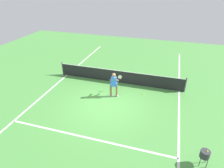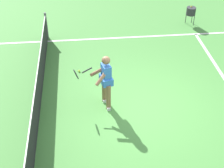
# 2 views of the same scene
# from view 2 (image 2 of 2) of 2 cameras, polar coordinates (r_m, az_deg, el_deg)

# --- Properties ---
(ground_plane) EXTENTS (28.47, 28.47, 0.00)m
(ground_plane) POSITION_cam_2_polar(r_m,az_deg,el_deg) (9.33, 5.10, -3.77)
(ground_plane) COLOR #4C9342
(sideline_right_marking) EXTENTS (0.10, 19.90, 0.01)m
(sideline_right_marking) POSITION_cam_2_polar(r_m,az_deg,el_deg) (12.60, 1.93, 7.85)
(sideline_right_marking) COLOR white
(sideline_right_marking) RESTS_ON ground
(court_net) EXTENTS (8.65, 0.08, 0.98)m
(court_net) POSITION_cam_2_polar(r_m,az_deg,el_deg) (8.99, -12.49, -2.62)
(court_net) COLOR #4C4C51
(court_net) RESTS_ON ground
(tennis_player) EXTENTS (0.68, 1.05, 1.55)m
(tennis_player) POSITION_cam_2_polar(r_m,az_deg,el_deg) (8.83, -1.19, 0.75)
(tennis_player) COLOR #8C6647
(tennis_player) RESTS_ON ground
(tennis_ball_far) EXTENTS (0.07, 0.07, 0.07)m
(tennis_ball_far) POSITION_cam_2_polar(r_m,az_deg,el_deg) (10.68, -5.60, 2.21)
(tennis_ball_far) COLOR #D1E533
(tennis_ball_far) RESTS_ON ground
(ball_hopper) EXTENTS (0.36, 0.36, 0.74)m
(ball_hopper) POSITION_cam_2_polar(r_m,az_deg,el_deg) (13.72, 13.21, 11.89)
(ball_hopper) COLOR #333338
(ball_hopper) RESTS_ON ground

